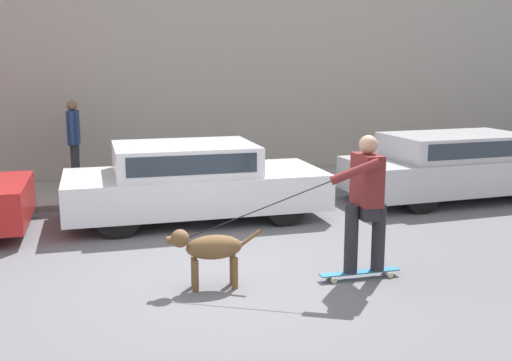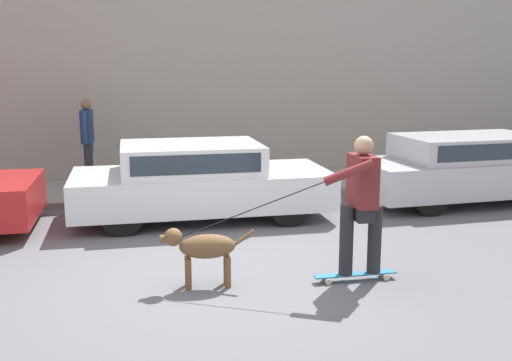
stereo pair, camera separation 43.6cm
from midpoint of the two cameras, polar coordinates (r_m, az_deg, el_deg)
ground_plane at (r=7.05m, az=-4.00°, el=-9.37°), size 36.00×36.00×0.00m
back_wall at (r=12.87m, az=-10.68°, el=12.01°), size 32.00×0.30×5.41m
sidewalk_curb at (r=11.86m, az=-9.54°, el=-0.76°), size 30.00×2.18×0.11m
parked_car_1 at (r=9.61m, az=-7.35°, el=-0.11°), size 4.11×1.89×1.22m
parked_car_2 at (r=11.50m, az=17.87°, el=1.32°), size 4.33×1.77×1.21m
dog at (r=6.67m, az=-6.34°, el=-6.49°), size 1.06×0.33×0.69m
skateboarder at (r=6.86m, az=8.58°, el=-1.74°), size 2.54×0.65×1.68m
pedestrian_with_bag at (r=11.80m, az=-17.96°, el=3.67°), size 0.24×0.64×1.68m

